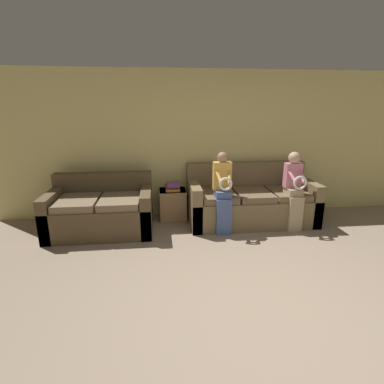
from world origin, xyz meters
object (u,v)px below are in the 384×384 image
Objects in this scene: couch_main at (250,202)px; couch_side at (102,211)px; side_shelf at (173,204)px; child_right_seated at (294,187)px; child_left_seated at (223,190)px; book_stack at (173,187)px.

couch_side is (-2.49, -0.16, -0.02)m from couch_main.
couch_main is 1.35m from side_shelf.
child_right_seated reaches higher than side_shelf.
child_left_seated is 1.16m from child_right_seated.
couch_side is 3.02× the size of side_shelf.
child_right_seated is (3.07, -0.26, 0.38)m from couch_side.
child_right_seated is at bearing -35.89° from couch_main.
child_left_seated reaches higher than side_shelf.
couch_side is at bearing -161.14° from book_stack.
child_left_seated is 1.01× the size of child_right_seated.
couch_main is at bearing -10.17° from book_stack.
side_shelf is at bearing 138.42° from child_left_seated.
couch_main is 0.80m from child_left_seated.
couch_main is 1.33× the size of couch_side.
child_left_seated reaches higher than book_stack.
child_right_seated is at bearing -19.02° from book_stack.
side_shelf is 0.32m from book_stack.
book_stack is at bearing 169.83° from couch_main.
couch_main is 1.70× the size of child_right_seated.
couch_main is 4.03× the size of side_shelf.
child_right_seated is 3.99× the size of book_stack.
couch_side is at bearing 172.22° from child_left_seated.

